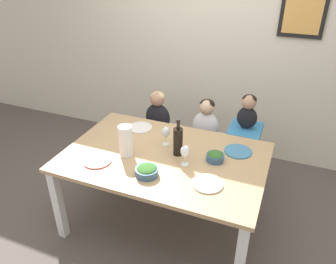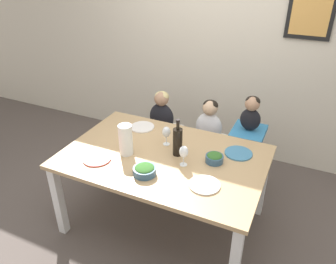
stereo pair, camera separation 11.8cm
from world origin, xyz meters
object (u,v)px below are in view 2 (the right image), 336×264
at_px(chair_far_left, 162,136).
at_px(dinner_plate_front_left, 97,159).
at_px(dinner_plate_back_left, 142,127).
at_px(person_baby_right, 251,112).
at_px(salad_bowl_small, 215,158).
at_px(wine_glass_far, 166,132).
at_px(dinner_plate_back_right, 238,153).
at_px(person_child_left, 162,112).
at_px(dinner_plate_front_right, 205,185).
at_px(paper_towel_roll, 126,140).
at_px(salad_bowl_large, 145,170).
at_px(wine_glass_near, 184,152).
at_px(chair_far_center, 207,147).
at_px(chair_right_highchair, 247,143).
at_px(wine_bottle, 178,141).
at_px(person_child_center, 209,121).

height_order(chair_far_left, dinner_plate_front_left, dinner_plate_front_left).
height_order(dinner_plate_front_left, dinner_plate_back_left, same).
relative_size(person_baby_right, salad_bowl_small, 2.41).
bearing_deg(wine_glass_far, dinner_plate_back_right, 10.46).
height_order(chair_far_left, salad_bowl_small, salad_bowl_small).
height_order(person_child_left, dinner_plate_front_right, person_child_left).
distance_m(person_child_left, paper_towel_roll, 0.94).
distance_m(person_baby_right, dinner_plate_back_left, 1.05).
relative_size(salad_bowl_large, dinner_plate_back_left, 0.77).
distance_m(person_baby_right, salad_bowl_large, 1.25).
bearing_deg(dinner_plate_back_right, person_child_left, 151.37).
bearing_deg(wine_glass_near, person_baby_right, 69.34).
xyz_separation_m(chair_far_center, chair_right_highchair, (0.41, 0.00, 0.15)).
xyz_separation_m(person_baby_right, wine_glass_near, (-0.33, -0.87, -0.04)).
height_order(chair_far_left, person_baby_right, person_baby_right).
relative_size(person_child_left, salad_bowl_small, 3.17).
bearing_deg(dinner_plate_front_left, dinner_plate_back_right, 29.02).
distance_m(person_baby_right, wine_glass_near, 0.93).
height_order(paper_towel_roll, dinner_plate_front_left, paper_towel_roll).
height_order(salad_bowl_large, dinner_plate_front_left, salad_bowl_large).
bearing_deg(wine_glass_far, person_child_left, 119.19).
xyz_separation_m(wine_bottle, salad_bowl_large, (-0.11, -0.36, -0.09)).
bearing_deg(dinner_plate_front_left, salad_bowl_large, -1.69).
relative_size(person_child_left, person_baby_right, 1.32).
relative_size(salad_bowl_small, dinner_plate_back_right, 0.63).
relative_size(wine_bottle, wine_glass_far, 1.88).
bearing_deg(person_child_center, dinner_plate_front_right, -73.25).
xyz_separation_m(chair_far_center, wine_glass_near, (0.08, -0.87, 0.46)).
bearing_deg(salad_bowl_small, dinner_plate_back_left, 161.77).
relative_size(person_baby_right, wine_glass_far, 2.02).
bearing_deg(chair_far_center, wine_glass_far, -105.62).
relative_size(paper_towel_roll, salad_bowl_small, 1.83).
bearing_deg(person_child_center, chair_right_highchair, -0.16).
xyz_separation_m(salad_bowl_large, dinner_plate_front_left, (-0.45, 0.01, -0.03)).
relative_size(chair_far_center, dinner_plate_back_right, 2.04).
bearing_deg(wine_glass_near, wine_glass_far, 138.36).
height_order(person_child_left, dinner_plate_back_right, person_child_left).
relative_size(salad_bowl_large, salad_bowl_small, 1.22).
bearing_deg(paper_towel_roll, wine_glass_far, 48.94).
bearing_deg(person_child_center, salad_bowl_small, -68.61).
bearing_deg(dinner_plate_front_right, paper_towel_roll, 169.92).
xyz_separation_m(person_baby_right, paper_towel_roll, (-0.83, -0.92, -0.02)).
relative_size(wine_bottle, salad_bowl_small, 2.24).
height_order(person_child_center, dinner_plate_front_left, person_child_center).
relative_size(chair_far_center, dinner_plate_front_right, 2.04).
bearing_deg(wine_glass_near, person_child_center, 95.01).
xyz_separation_m(chair_far_left, chair_far_center, (0.54, 0.00, 0.00)).
height_order(wine_bottle, dinner_plate_back_left, wine_bottle).
xyz_separation_m(paper_towel_roll, salad_bowl_small, (0.71, 0.19, -0.09)).
bearing_deg(person_child_center, wine_glass_far, -105.60).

